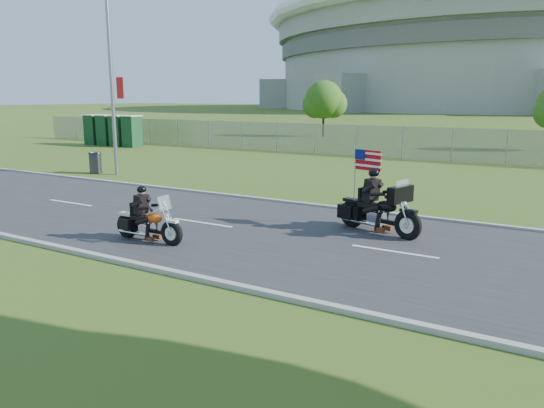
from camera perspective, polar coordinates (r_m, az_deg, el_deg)
The scene contains 15 objects.
ground at distance 15.15m, azimuth -1.57°, elevation -3.07°, with size 420.00×420.00×0.00m, color #36551A.
road at distance 15.15m, azimuth -1.57°, elevation -3.00°, with size 120.00×8.00×0.04m, color #28282B.
curb_north at distance 18.60m, azimuth 5.10°, elevation -0.21°, with size 120.00×0.18×0.12m, color #9E9B93.
curb_south at distance 12.05m, azimuth -11.97°, elevation -6.96°, with size 120.00×0.18×0.12m, color #9E9B93.
fence at distance 34.96m, azimuth 9.10°, elevation 6.76°, with size 60.00×0.03×2.00m, color gray.
stadium at distance 184.88m, azimuth 22.70°, elevation 14.32°, with size 140.40×140.40×29.20m.
streetlight at distance 27.25m, azimuth -16.65°, elevation 14.90°, with size 0.90×2.46×10.00m.
porta_toilet_a at distance 41.97m, azimuth -14.84°, elevation 7.51°, with size 1.10×1.10×2.30m, color #133D1D.
porta_toilet_b at distance 42.98m, azimuth -16.17°, elevation 7.52°, with size 1.10×1.10×2.30m, color #133D1D.
porta_toilet_c at distance 44.00m, azimuth -17.43°, elevation 7.53°, with size 1.10×1.10×2.30m, color #133D1D.
porta_toilet_d at distance 45.05m, azimuth -18.63°, elevation 7.54°, with size 1.10×1.10×2.30m, color #133D1D.
tree_fence_mid at distance 51.30m, azimuth 5.65°, elevation 10.90°, with size 3.96×3.69×5.30m.
motorcycle_lead at distance 14.40m, azimuth -13.25°, elevation -2.16°, with size 2.27×0.54×1.53m.
motorcycle_follow at distance 15.16m, azimuth 11.40°, elevation -0.85°, with size 2.69×1.28×2.30m.
trash_can at distance 28.09m, azimuth -18.46°, elevation 4.19°, with size 0.60×0.60×1.03m, color #3D3D43.
Camera 1 is at (7.84, -12.39, 3.82)m, focal length 35.00 mm.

